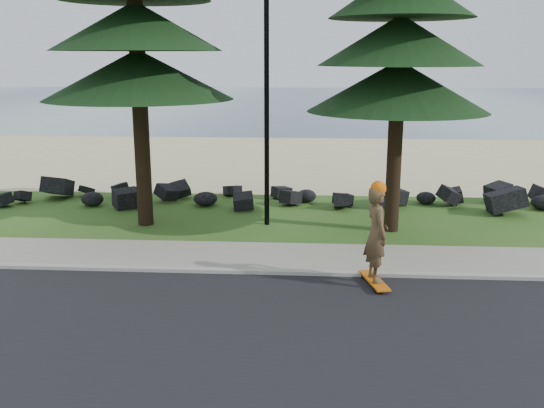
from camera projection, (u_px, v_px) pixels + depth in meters
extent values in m
plane|color=#2E5B1C|center=(257.00, 261.00, 14.41)|extent=(160.00, 160.00, 0.00)
cube|color=black|center=(234.00, 349.00, 10.05)|extent=(160.00, 7.00, 0.02)
cube|color=#A8A197|center=(254.00, 272.00, 13.53)|extent=(160.00, 0.20, 0.10)
cube|color=gray|center=(258.00, 256.00, 14.59)|extent=(160.00, 2.00, 0.08)
cube|color=#C3B982|center=(284.00, 159.00, 28.46)|extent=(160.00, 15.00, 0.01)
cube|color=#324960|center=(299.00, 102.00, 63.83)|extent=(160.00, 58.00, 0.01)
cylinder|color=black|center=(402.00, 5.00, 15.47)|extent=(0.40, 0.40, 12.00)
cylinder|color=black|center=(267.00, 84.00, 16.56)|extent=(0.14, 0.14, 8.00)
cube|color=#CC620C|center=(374.00, 280.00, 12.82)|extent=(0.57, 1.25, 0.04)
imported|color=brown|center=(376.00, 234.00, 12.58)|extent=(0.64, 0.83, 2.02)
sphere|color=orange|center=(378.00, 188.00, 12.35)|extent=(0.32, 0.32, 0.32)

